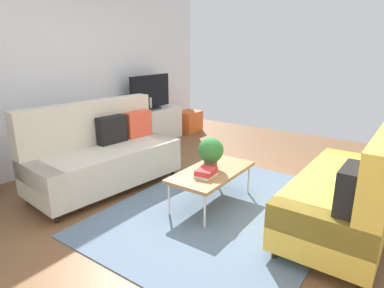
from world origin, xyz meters
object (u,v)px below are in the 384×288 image
Objects in this scene: storage_trunk at (189,121)px; bottle_1 at (147,106)px; couch_beige at (103,154)px; bottle_2 at (150,104)px; potted_plant at (211,152)px; table_book_0 at (206,175)px; vase_1 at (133,108)px; couch_green at (352,190)px; vase_0 at (125,110)px; coffee_table at (212,173)px; tv at (150,93)px; bottle_0 at (143,107)px; tv_console at (151,126)px.

storage_trunk is 2.86× the size of bottle_1.
bottle_2 is (1.88, 0.87, 0.31)m from couch_beige.
storage_trunk is 3.41m from potted_plant.
bottle_1 reaches higher than table_book_0.
vase_1 is 0.69× the size of bottle_2.
couch_green reaches higher than vase_0.
vase_0 is (1.13, 2.41, 0.29)m from table_book_0.
bottle_1 is (0.45, -0.09, 0.01)m from vase_0.
couch_green reaches higher than table_book_0.
coffee_table is 3.45m from storage_trunk.
couch_beige reaches higher than vase_0.
couch_green is 3.90m from vase_1.
tv is 2.95m from table_book_0.
potted_plant is 2.58m from bottle_0.
bottle_1 is at bearing -162.36° from tv_console.
bottle_1 reaches higher than vase_1.
coffee_table is 2.58m from vase_0.
potted_plant is (-2.59, -2.18, 0.41)m from storage_trunk.
coffee_table is at bearing -115.69° from vase_1.
vase_0 is at bearing -138.04° from couch_beige.
vase_1 is at bearing 161.11° from bottle_1.
vase_0 is at bearing 173.12° from tv.
couch_beige is at bearing -152.78° from bottle_0.
potted_plant is (0.04, 0.05, 0.23)m from coffee_table.
bottle_1 is (0.10, 0.00, 0.00)m from bottle_0.
vase_1 is at bearing 0.00° from vase_0.
couch_green is 7.96× the size of table_book_0.
tv_console is 5.83× the size of table_book_0.
storage_trunk is at bearing -2.60° from bottle_0.
vase_1 reaches higher than potted_plant.
table_book_0 is 2.83m from bottle_1.
bottle_2 is (1.46, 2.24, 0.13)m from potted_plant.
couch_green is 1.46m from table_book_0.
tv_console is 0.56m from vase_1.
bottle_1 is (1.59, 2.32, 0.30)m from table_book_0.
tv reaches higher than table_book_0.
vase_0 reaches higher than storage_trunk.
bottle_1 is 0.77× the size of bottle_2.
tv reaches higher than tv_console.
couch_green is at bearing 109.27° from couch_beige.
potted_plant reaches higher than tv_console.
bottle_2 reaches higher than tv_console.
couch_green is 3.91m from bottle_2.
couch_green reaches higher than potted_plant.
couch_beige reaches higher than storage_trunk.
vase_0 is 0.99× the size of vase_1.
storage_trunk is at bearing -5.10° from vase_0.
vase_0 is (0.91, 2.33, 0.09)m from potted_plant.
bottle_1 is at bearing 73.85° from couch_green.
storage_trunk is (2.35, 3.65, -0.22)m from couch_green.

